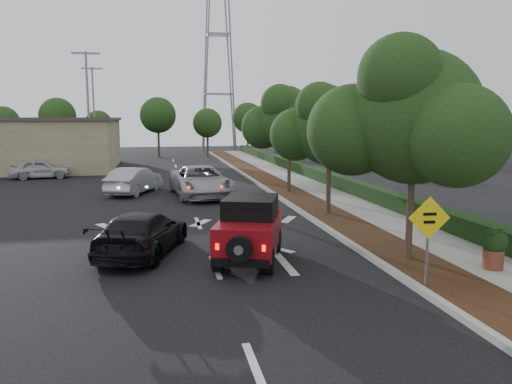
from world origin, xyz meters
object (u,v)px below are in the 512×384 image
object	(u,v)px
silver_suv_ahead	(201,181)
speed_hump_sign	(429,229)
black_suv_oncoming	(142,233)
red_jeep	(250,228)

from	to	relation	value
silver_suv_ahead	speed_hump_sign	world-z (taller)	speed_hump_sign
black_suv_oncoming	red_jeep	bearing A→B (deg)	176.89
red_jeep	silver_suv_ahead	world-z (taller)	red_jeep
silver_suv_ahead	black_suv_oncoming	distance (m)	11.41
speed_hump_sign	silver_suv_ahead	bearing A→B (deg)	109.99
red_jeep	black_suv_oncoming	size ratio (longest dim) A/B	0.83
black_suv_oncoming	speed_hump_sign	distance (m)	8.31
silver_suv_ahead	black_suv_oncoming	bearing A→B (deg)	-110.02
red_jeep	speed_hump_sign	world-z (taller)	speed_hump_sign
silver_suv_ahead	speed_hump_sign	distance (m)	16.28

